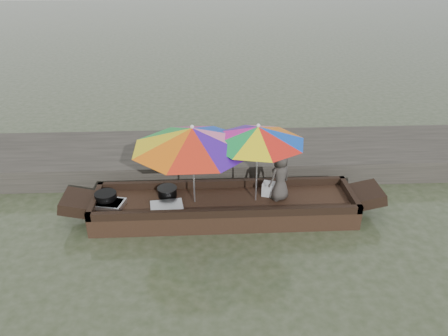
{
  "coord_description": "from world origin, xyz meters",
  "views": [
    {
      "loc": [
        -0.38,
        -7.12,
        4.65
      ],
      "look_at": [
        0.0,
        0.1,
        1.0
      ],
      "focal_mm": 35.0,
      "sensor_mm": 36.0,
      "label": 1
    }
  ],
  "objects_px": {
    "tray_crayfish": "(108,204)",
    "vendor": "(280,177)",
    "boat_hull": "(224,209)",
    "umbrella_stern": "(257,164)",
    "tray_scallop": "(167,206)",
    "umbrella_bow": "(193,165)",
    "cooking_pot": "(106,198)",
    "charcoal_grill": "(167,192)",
    "supply_bag": "(270,189)"
  },
  "relations": [
    {
      "from": "tray_crayfish",
      "to": "umbrella_bow",
      "type": "relative_size",
      "value": 0.27
    },
    {
      "from": "charcoal_grill",
      "to": "umbrella_stern",
      "type": "xyz_separation_m",
      "value": [
        1.69,
        -0.24,
        0.69
      ]
    },
    {
      "from": "cooking_pot",
      "to": "charcoal_grill",
      "type": "bearing_deg",
      "value": 10.01
    },
    {
      "from": "vendor",
      "to": "umbrella_stern",
      "type": "distance_m",
      "value": 0.54
    },
    {
      "from": "tray_scallop",
      "to": "umbrella_stern",
      "type": "height_order",
      "value": "umbrella_stern"
    },
    {
      "from": "tray_crayfish",
      "to": "charcoal_grill",
      "type": "xyz_separation_m",
      "value": [
        1.08,
        0.31,
        0.04
      ]
    },
    {
      "from": "supply_bag",
      "to": "umbrella_stern",
      "type": "bearing_deg",
      "value": -149.26
    },
    {
      "from": "charcoal_grill",
      "to": "umbrella_stern",
      "type": "relative_size",
      "value": 0.21
    },
    {
      "from": "cooking_pot",
      "to": "umbrella_stern",
      "type": "relative_size",
      "value": 0.23
    },
    {
      "from": "charcoal_grill",
      "to": "tray_scallop",
      "type": "bearing_deg",
      "value": -88.5
    },
    {
      "from": "cooking_pot",
      "to": "umbrella_bow",
      "type": "relative_size",
      "value": 0.18
    },
    {
      "from": "umbrella_stern",
      "to": "tray_scallop",
      "type": "bearing_deg",
      "value": -173.62
    },
    {
      "from": "charcoal_grill",
      "to": "umbrella_bow",
      "type": "relative_size",
      "value": 0.16
    },
    {
      "from": "cooking_pot",
      "to": "umbrella_stern",
      "type": "xyz_separation_m",
      "value": [
        2.82,
        -0.04,
        0.67
      ]
    },
    {
      "from": "tray_scallop",
      "to": "supply_bag",
      "type": "relative_size",
      "value": 2.12
    },
    {
      "from": "charcoal_grill",
      "to": "umbrella_stern",
      "type": "height_order",
      "value": "umbrella_stern"
    },
    {
      "from": "supply_bag",
      "to": "tray_crayfish",
      "type": "bearing_deg",
      "value": -175.38
    },
    {
      "from": "charcoal_grill",
      "to": "supply_bag",
      "type": "relative_size",
      "value": 1.29
    },
    {
      "from": "boat_hull",
      "to": "umbrella_stern",
      "type": "bearing_deg",
      "value": 0.0
    },
    {
      "from": "supply_bag",
      "to": "vendor",
      "type": "distance_m",
      "value": 0.41
    },
    {
      "from": "tray_scallop",
      "to": "supply_bag",
      "type": "bearing_deg",
      "value": 10.43
    },
    {
      "from": "cooking_pot",
      "to": "umbrella_stern",
      "type": "height_order",
      "value": "umbrella_stern"
    },
    {
      "from": "tray_crayfish",
      "to": "vendor",
      "type": "xyz_separation_m",
      "value": [
        3.23,
        0.1,
        0.43
      ]
    },
    {
      "from": "tray_scallop",
      "to": "umbrella_bow",
      "type": "relative_size",
      "value": 0.27
    },
    {
      "from": "boat_hull",
      "to": "supply_bag",
      "type": "bearing_deg",
      "value": 11.12
    },
    {
      "from": "tray_crayfish",
      "to": "vendor",
      "type": "distance_m",
      "value": 3.26
    },
    {
      "from": "boat_hull",
      "to": "charcoal_grill",
      "type": "relative_size",
      "value": 13.74
    },
    {
      "from": "cooking_pot",
      "to": "supply_bag",
      "type": "relative_size",
      "value": 1.45
    },
    {
      "from": "cooking_pot",
      "to": "tray_scallop",
      "type": "bearing_deg",
      "value": -11.19
    },
    {
      "from": "vendor",
      "to": "umbrella_stern",
      "type": "xyz_separation_m",
      "value": [
        -0.45,
        -0.03,
        0.3
      ]
    },
    {
      "from": "boat_hull",
      "to": "cooking_pot",
      "type": "bearing_deg",
      "value": 179.0
    },
    {
      "from": "supply_bag",
      "to": "cooking_pot",
      "type": "bearing_deg",
      "value": -177.49
    },
    {
      "from": "cooking_pot",
      "to": "tray_scallop",
      "type": "distance_m",
      "value": 1.17
    },
    {
      "from": "boat_hull",
      "to": "umbrella_bow",
      "type": "distance_m",
      "value": 1.1
    },
    {
      "from": "tray_scallop",
      "to": "supply_bag",
      "type": "xyz_separation_m",
      "value": [
        1.97,
        0.36,
        0.1
      ]
    },
    {
      "from": "tray_crayfish",
      "to": "umbrella_stern",
      "type": "bearing_deg",
      "value": 1.49
    },
    {
      "from": "tray_crayfish",
      "to": "supply_bag",
      "type": "xyz_separation_m",
      "value": [
        3.07,
        0.25,
        0.09
      ]
    },
    {
      "from": "tray_crayfish",
      "to": "tray_scallop",
      "type": "xyz_separation_m",
      "value": [
        1.1,
        -0.12,
        -0.01
      ]
    },
    {
      "from": "tray_crayfish",
      "to": "boat_hull",
      "type": "bearing_deg",
      "value": 1.9
    },
    {
      "from": "vendor",
      "to": "boat_hull",
      "type": "bearing_deg",
      "value": -31.1
    },
    {
      "from": "charcoal_grill",
      "to": "vendor",
      "type": "distance_m",
      "value": 2.19
    },
    {
      "from": "vendor",
      "to": "umbrella_bow",
      "type": "distance_m",
      "value": 1.64
    },
    {
      "from": "boat_hull",
      "to": "supply_bag",
      "type": "distance_m",
      "value": 0.96
    },
    {
      "from": "charcoal_grill",
      "to": "supply_bag",
      "type": "bearing_deg",
      "value": -1.83
    },
    {
      "from": "tray_crayfish",
      "to": "vendor",
      "type": "height_order",
      "value": "vendor"
    },
    {
      "from": "charcoal_grill",
      "to": "umbrella_bow",
      "type": "height_order",
      "value": "umbrella_bow"
    },
    {
      "from": "boat_hull",
      "to": "supply_bag",
      "type": "xyz_separation_m",
      "value": [
        0.89,
        0.18,
        0.3
      ]
    },
    {
      "from": "umbrella_stern",
      "to": "supply_bag",
      "type": "bearing_deg",
      "value": 30.74
    },
    {
      "from": "tray_scallop",
      "to": "umbrella_bow",
      "type": "xyz_separation_m",
      "value": [
        0.52,
        0.19,
        0.74
      ]
    },
    {
      "from": "boat_hull",
      "to": "tray_scallop",
      "type": "distance_m",
      "value": 1.12
    }
  ]
}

